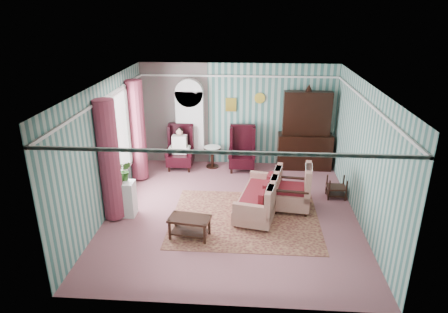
# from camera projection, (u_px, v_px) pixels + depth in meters

# --- Properties ---
(floor) EXTENTS (6.00, 6.00, 0.00)m
(floor) POSITION_uv_depth(u_px,v_px,m) (232.00, 212.00, 9.04)
(floor) COLOR #834C54
(floor) RESTS_ON ground
(room_shell) EXTENTS (5.53, 6.02, 2.91)m
(room_shell) POSITION_uv_depth(u_px,v_px,m) (204.00, 124.00, 8.52)
(room_shell) COLOR #396962
(room_shell) RESTS_ON ground
(bookcase) EXTENTS (0.80, 0.28, 2.24)m
(bookcase) POSITION_uv_depth(u_px,v_px,m) (190.00, 127.00, 11.36)
(bookcase) COLOR silver
(bookcase) RESTS_ON floor
(dresser_hutch) EXTENTS (1.50, 0.56, 2.36)m
(dresser_hutch) POSITION_uv_depth(u_px,v_px,m) (306.00, 128.00, 11.02)
(dresser_hutch) COLOR black
(dresser_hutch) RESTS_ON floor
(wingback_left) EXTENTS (0.76, 0.80, 1.25)m
(wingback_left) POSITION_uv_depth(u_px,v_px,m) (180.00, 147.00, 11.19)
(wingback_left) COLOR black
(wingback_left) RESTS_ON floor
(wingback_right) EXTENTS (0.76, 0.80, 1.25)m
(wingback_right) POSITION_uv_depth(u_px,v_px,m) (242.00, 149.00, 11.08)
(wingback_right) COLOR black
(wingback_right) RESTS_ON floor
(seated_woman) EXTENTS (0.44, 0.40, 1.18)m
(seated_woman) POSITION_uv_depth(u_px,v_px,m) (180.00, 149.00, 11.21)
(seated_woman) COLOR silver
(seated_woman) RESTS_ON floor
(round_side_table) EXTENTS (0.50, 0.50, 0.60)m
(round_side_table) POSITION_uv_depth(u_px,v_px,m) (212.00, 157.00, 11.39)
(round_side_table) COLOR black
(round_side_table) RESTS_ON floor
(nest_table) EXTENTS (0.45, 0.38, 0.54)m
(nest_table) POSITION_uv_depth(u_px,v_px,m) (336.00, 187.00, 9.61)
(nest_table) COLOR black
(nest_table) RESTS_ON floor
(plant_stand) EXTENTS (0.55, 0.35, 0.80)m
(plant_stand) POSITION_uv_depth(u_px,v_px,m) (123.00, 199.00, 8.77)
(plant_stand) COLOR silver
(plant_stand) RESTS_ON floor
(rug) EXTENTS (3.20, 2.60, 0.01)m
(rug) POSITION_uv_depth(u_px,v_px,m) (245.00, 219.00, 8.74)
(rug) COLOR #521B21
(rug) RESTS_ON floor
(sofa) EXTENTS (1.38, 1.98, 1.03)m
(sofa) POSITION_uv_depth(u_px,v_px,m) (259.00, 191.00, 8.85)
(sofa) COLOR beige
(sofa) RESTS_ON floor
(floral_armchair) EXTENTS (0.93, 0.97, 1.00)m
(floral_armchair) POSITION_uv_depth(u_px,v_px,m) (292.00, 189.00, 9.01)
(floral_armchair) COLOR #B5AD8C
(floral_armchair) RESTS_ON floor
(coffee_table) EXTENTS (0.87, 0.57, 0.44)m
(coffee_table) POSITION_uv_depth(u_px,v_px,m) (190.00, 227.00, 7.99)
(coffee_table) COLOR black
(coffee_table) RESTS_ON floor
(potted_plant_a) EXTENTS (0.43, 0.39, 0.41)m
(potted_plant_a) POSITION_uv_depth(u_px,v_px,m) (115.00, 175.00, 8.47)
(potted_plant_a) COLOR #19501A
(potted_plant_a) RESTS_ON plant_stand
(potted_plant_b) EXTENTS (0.28, 0.24, 0.44)m
(potted_plant_b) POSITION_uv_depth(u_px,v_px,m) (125.00, 171.00, 8.65)
(potted_plant_b) COLOR #1B5219
(potted_plant_b) RESTS_ON plant_stand
(potted_plant_c) EXTENTS (0.26, 0.26, 0.43)m
(potted_plant_c) POSITION_uv_depth(u_px,v_px,m) (118.00, 173.00, 8.56)
(potted_plant_c) COLOR #1C4C17
(potted_plant_c) RESTS_ON plant_stand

